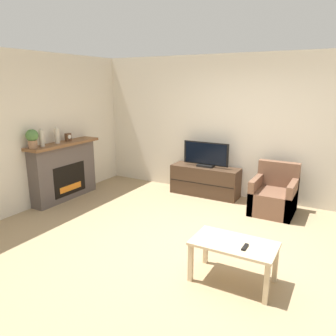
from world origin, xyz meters
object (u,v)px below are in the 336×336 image
at_px(tv_stand, 205,181).
at_px(armchair, 274,197).
at_px(mantel_clock, 68,137).
at_px(coffee_table, 234,248).
at_px(remote, 245,247).
at_px(tv, 206,155).
at_px(fireplace, 64,170).
at_px(mantel_vase_left, 42,138).
at_px(potted_plant, 32,138).
at_px(mantel_vase_centre_left, 57,136).

height_order(tv_stand, armchair, armchair).
relative_size(mantel_clock, coffee_table, 0.16).
bearing_deg(remote, tv, 121.35).
relative_size(fireplace, tv, 1.65).
bearing_deg(fireplace, coffee_table, -16.45).
bearing_deg(tv, tv_stand, 90.00).
height_order(mantel_clock, coffee_table, mantel_clock).
bearing_deg(remote, mantel_clock, 161.92).
distance_m(fireplace, mantel_vase_left, 0.83).
bearing_deg(potted_plant, mantel_clock, 89.95).
bearing_deg(mantel_clock, remote, -18.91).
bearing_deg(armchair, mantel_vase_centre_left, -159.70).
bearing_deg(armchair, mantel_clock, -163.46).
relative_size(tv_stand, coffee_table, 1.48).
relative_size(mantel_vase_left, coffee_table, 0.34).
bearing_deg(mantel_vase_centre_left, tv_stand, 35.58).
distance_m(potted_plant, armchair, 4.22).
height_order(armchair, coffee_table, armchair).
xyz_separation_m(tv_stand, remote, (1.57, -2.66, 0.20)).
xyz_separation_m(mantel_vase_left, tv, (2.26, 1.96, -0.44)).
relative_size(mantel_vase_centre_left, coffee_table, 0.33).
xyz_separation_m(mantel_vase_centre_left, tv_stand, (2.26, 1.62, -0.95)).
distance_m(mantel_clock, armchair, 3.91).
relative_size(mantel_clock, potted_plant, 0.47).
relative_size(mantel_clock, tv, 0.16).
xyz_separation_m(tv, remote, (1.57, -2.66, -0.32)).
bearing_deg(mantel_vase_centre_left, mantel_vase_left, -90.00).
relative_size(potted_plant, remote, 2.14).
distance_m(coffee_table, remote, 0.17).
distance_m(tv, remote, 3.10).
bearing_deg(coffee_table, potted_plant, 173.10).
bearing_deg(mantel_clock, mantel_vase_centre_left, -90.16).
relative_size(mantel_vase_left, tv, 0.34).
bearing_deg(fireplace, mantel_vase_left, -87.91).
relative_size(fireplace, potted_plant, 4.73).
distance_m(mantel_clock, tv_stand, 2.77).
relative_size(mantel_vase_left, potted_plant, 0.97).
height_order(tv_stand, coffee_table, tv_stand).
relative_size(tv_stand, remote, 8.97).
distance_m(mantel_vase_centre_left, tv_stand, 2.94).
relative_size(mantel_vase_centre_left, remote, 2.01).
distance_m(potted_plant, coffee_table, 3.81).
relative_size(potted_plant, armchair, 0.38).
xyz_separation_m(fireplace, tv_stand, (2.27, 1.50, -0.27)).
height_order(mantel_vase_left, coffee_table, mantel_vase_left).
distance_m(mantel_vase_left, tv_stand, 3.14).
distance_m(fireplace, tv, 2.73).
distance_m(fireplace, coffee_table, 3.86).
height_order(mantel_vase_left, remote, mantel_vase_left).
xyz_separation_m(potted_plant, remote, (3.82, -0.51, -0.79)).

